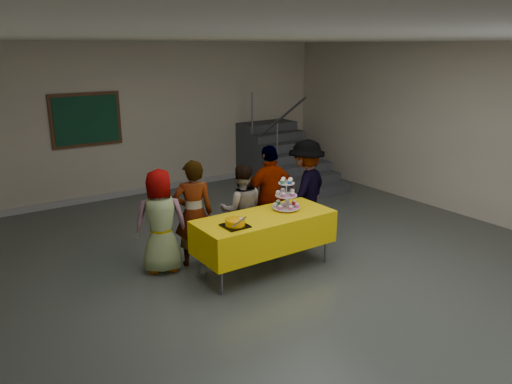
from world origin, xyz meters
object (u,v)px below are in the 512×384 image
at_px(schoolchild_c, 242,210).
at_px(schoolchild_a, 161,221).
at_px(bear_cake, 235,222).
at_px(staircase, 281,160).
at_px(schoolchild_d, 270,197).
at_px(noticeboard, 86,120).
at_px(schoolchild_b, 193,213).
at_px(bake_table, 264,231).
at_px(schoolchild_e, 306,190).
at_px(cupcake_stand, 286,197).

bearing_deg(schoolchild_c, schoolchild_a, 20.01).
relative_size(bear_cake, schoolchild_a, 0.26).
bearing_deg(staircase, schoolchild_c, -135.14).
xyz_separation_m(bear_cake, schoolchild_d, (1.10, 0.78, -0.06)).
xyz_separation_m(schoolchild_d, staircase, (2.39, 2.88, -0.28)).
bearing_deg(schoolchild_c, bear_cake, 77.30).
relative_size(schoolchild_c, noticeboard, 1.02).
distance_m(schoolchild_c, noticeboard, 3.98).
height_order(schoolchild_b, schoolchild_d, schoolchild_d).
xyz_separation_m(bake_table, schoolchild_d, (0.57, 0.66, 0.22)).
distance_m(schoolchild_b, schoolchild_e, 1.91).
bearing_deg(bake_table, schoolchild_c, 84.76).
bearing_deg(staircase, bake_table, -129.93).
bearing_deg(staircase, cupcake_stand, -126.35).
distance_m(bake_table, schoolchild_e, 1.39).
bearing_deg(bear_cake, cupcake_stand, 11.04).
bearing_deg(noticeboard, staircase, -11.97).
relative_size(cupcake_stand, bear_cake, 1.24).
bearing_deg(schoolchild_b, staircase, -121.44).
height_order(schoolchild_b, noticeboard, noticeboard).
distance_m(bake_table, schoolchild_a, 1.38).
bearing_deg(schoolchild_d, schoolchild_b, 3.44).
bearing_deg(staircase, schoolchild_a, -145.81).
bearing_deg(noticeboard, bake_table, -77.41).
xyz_separation_m(cupcake_stand, staircase, (2.56, 3.48, -0.45)).
xyz_separation_m(bear_cake, schoolchild_a, (-0.61, 0.87, -0.13)).
xyz_separation_m(schoolchild_d, schoolchild_e, (0.65, -0.04, 0.01)).
bearing_deg(schoolchild_b, schoolchild_c, -162.51).
bearing_deg(schoolchild_b, noticeboard, -64.93).
xyz_separation_m(bake_table, cupcake_stand, (0.40, 0.06, 0.39)).
xyz_separation_m(schoolchild_b, noticeboard, (-0.29, 3.69, 0.86)).
distance_m(cupcake_stand, schoolchild_e, 1.00).
bearing_deg(staircase, schoolchild_e, -120.83).
relative_size(bear_cake, schoolchild_d, 0.23).
distance_m(cupcake_stand, bear_cake, 0.96).
relative_size(schoolchild_b, staircase, 0.62).
height_order(bear_cake, schoolchild_a, schoolchild_a).
bearing_deg(schoolchild_c, cupcake_stand, 144.86).
xyz_separation_m(schoolchild_a, staircase, (4.11, 2.79, -0.21)).
relative_size(cupcake_stand, schoolchild_d, 0.29).
bearing_deg(staircase, bear_cake, -133.66).
bearing_deg(cupcake_stand, staircase, 53.65).
height_order(schoolchild_c, schoolchild_e, schoolchild_e).
xyz_separation_m(schoolchild_a, schoolchild_c, (1.20, -0.10, -0.04)).
distance_m(bake_table, schoolchild_d, 0.90).
bearing_deg(cupcake_stand, bake_table, -171.44).
distance_m(schoolchild_b, schoolchild_c, 0.76).
distance_m(cupcake_stand, schoolchild_a, 1.71).
bearing_deg(noticeboard, bear_cake, -84.35).
bearing_deg(schoolchild_a, schoolchild_e, -160.22).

